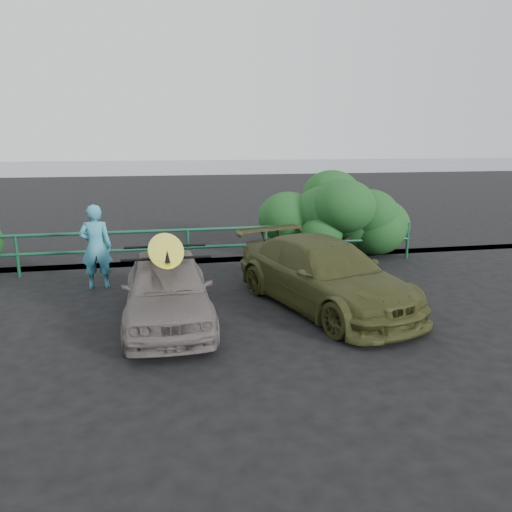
{
  "coord_description": "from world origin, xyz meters",
  "views": [
    {
      "loc": [
        0.2,
        -7.33,
        3.18
      ],
      "look_at": [
        2.14,
        2.05,
        0.95
      ],
      "focal_mm": 35.0,
      "sensor_mm": 36.0,
      "label": 1
    }
  ],
  "objects_px": {
    "guardrail": "(147,250)",
    "surfboard": "(166,248)",
    "olive_vehicle": "(324,274)",
    "sedan": "(167,288)",
    "man": "(96,247)"
  },
  "relations": [
    {
      "from": "olive_vehicle",
      "to": "surfboard",
      "type": "relative_size",
      "value": 1.53
    },
    {
      "from": "olive_vehicle",
      "to": "surfboard",
      "type": "height_order",
      "value": "surfboard"
    },
    {
      "from": "guardrail",
      "to": "surfboard",
      "type": "height_order",
      "value": "surfboard"
    },
    {
      "from": "sedan",
      "to": "man",
      "type": "height_order",
      "value": "man"
    },
    {
      "from": "guardrail",
      "to": "sedan",
      "type": "xyz_separation_m",
      "value": [
        0.37,
        -3.77,
        0.11
      ]
    },
    {
      "from": "olive_vehicle",
      "to": "man",
      "type": "distance_m",
      "value": 4.96
    },
    {
      "from": "guardrail",
      "to": "olive_vehicle",
      "type": "bearing_deg",
      "value": -46.06
    },
    {
      "from": "sedan",
      "to": "man",
      "type": "distance_m",
      "value": 2.9
    },
    {
      "from": "guardrail",
      "to": "sedan",
      "type": "bearing_deg",
      "value": -84.37
    },
    {
      "from": "olive_vehicle",
      "to": "surfboard",
      "type": "bearing_deg",
      "value": 168.33
    },
    {
      "from": "guardrail",
      "to": "surfboard",
      "type": "distance_m",
      "value": 3.89
    },
    {
      "from": "guardrail",
      "to": "sedan",
      "type": "distance_m",
      "value": 3.79
    },
    {
      "from": "guardrail",
      "to": "surfboard",
      "type": "relative_size",
      "value": 4.75
    },
    {
      "from": "guardrail",
      "to": "man",
      "type": "xyz_separation_m",
      "value": [
        -1.06,
        -1.28,
        0.41
      ]
    },
    {
      "from": "sedan",
      "to": "surfboard",
      "type": "height_order",
      "value": "surfboard"
    }
  ]
}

